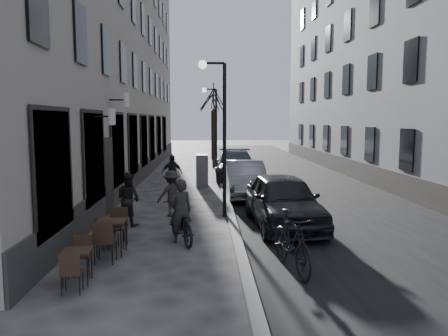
{
  "coord_description": "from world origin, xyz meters",
  "views": [
    {
      "loc": [
        -0.59,
        -8.19,
        3.21
      ],
      "look_at": [
        -0.08,
        4.46,
        1.8
      ],
      "focal_mm": 35.0,
      "sensor_mm": 36.0,
      "label": 1
    }
  ],
  "objects": [
    {
      "name": "utility_cabinet",
      "position": [
        -0.8,
        12.75,
        0.77
      ],
      "size": [
        0.58,
        1.03,
        1.54
      ],
      "primitive_type": "cube",
      "rotation": [
        0.0,
        0.0,
        -0.01
      ],
      "color": "slate",
      "rests_on": "ground"
    },
    {
      "name": "bistro_set_b",
      "position": [
        -2.86,
        2.06,
        0.5
      ],
      "size": [
        0.69,
        1.66,
        0.98
      ],
      "rotation": [
        0.0,
        0.0,
        -0.02
      ],
      "color": "black",
      "rests_on": "ground"
    },
    {
      "name": "building_left",
      "position": [
        -6.0,
        16.5,
        8.0
      ],
      "size": [
        4.0,
        35.0,
        16.0
      ],
      "primitive_type": "cube",
      "color": "#A49A8A",
      "rests_on": "ground"
    },
    {
      "name": "pedestrian_near",
      "position": [
        -2.97,
        5.0,
        0.8
      ],
      "size": [
        0.99,
        0.94,
        1.61
      ],
      "primitive_type": "imported",
      "rotation": [
        0.0,
        0.0,
        2.57
      ],
      "color": "black",
      "rests_on": "ground"
    },
    {
      "name": "moped",
      "position": [
        1.2,
        0.72,
        0.64
      ],
      "size": [
        0.94,
        2.19,
        1.27
      ],
      "primitive_type": "imported",
      "rotation": [
        0.0,
        0.0,
        0.17
      ],
      "color": "black",
      "rests_on": "ground"
    },
    {
      "name": "bistro_set_c",
      "position": [
        -3.03,
        2.94,
        0.41
      ],
      "size": [
        0.63,
        1.4,
        0.8
      ],
      "rotation": [
        0.0,
        0.0,
        -0.15
      ],
      "color": "black",
      "rests_on": "ground"
    },
    {
      "name": "bicycle",
      "position": [
        -1.28,
        3.05,
        0.51
      ],
      "size": [
        1.27,
        2.06,
        1.02
      ],
      "primitive_type": "imported",
      "rotation": [
        0.0,
        0.0,
        3.47
      ],
      "color": "black",
      "rests_on": "ground"
    },
    {
      "name": "road",
      "position": [
        3.85,
        16.0,
        0.0
      ],
      "size": [
        7.3,
        60.0,
        0.0
      ],
      "primitive_type": "cube",
      "color": "black",
      "rests_on": "ground"
    },
    {
      "name": "bistro_set_a",
      "position": [
        -3.13,
        0.2,
        0.41
      ],
      "size": [
        0.6,
        1.37,
        0.8
      ],
      "rotation": [
        0.0,
        0.0,
        0.09
      ],
      "color": "black",
      "rests_on": "ground"
    },
    {
      "name": "cyclist_rider",
      "position": [
        -1.28,
        3.05,
        0.84
      ],
      "size": [
        0.71,
        0.58,
        1.67
      ],
      "primitive_type": "imported",
      "rotation": [
        0.0,
        0.0,
        3.47
      ],
      "color": "#292724",
      "rests_on": "ground"
    },
    {
      "name": "car_far",
      "position": [
        1.0,
        15.22,
        0.77
      ],
      "size": [
        2.35,
        5.39,
        1.54
      ],
      "primitive_type": "imported",
      "rotation": [
        0.0,
        0.0,
        -0.04
      ],
      "color": "#373B42",
      "rests_on": "ground"
    },
    {
      "name": "pedestrian_mid",
      "position": [
        -1.76,
        6.15,
        0.77
      ],
      "size": [
        1.14,
        0.98,
        1.53
      ],
      "primitive_type": "imported",
      "rotation": [
        0.0,
        0.0,
        3.64
      ],
      "color": "#2D2A27",
      "rests_on": "ground"
    },
    {
      "name": "car_near",
      "position": [
        1.71,
        4.61,
        0.8
      ],
      "size": [
        2.13,
        4.77,
        1.59
      ],
      "primitive_type": "imported",
      "rotation": [
        0.0,
        0.0,
        0.05
      ],
      "color": "black",
      "rests_on": "ground"
    },
    {
      "name": "kerb",
      "position": [
        0.2,
        16.0,
        0.06
      ],
      "size": [
        0.25,
        60.0,
        0.12
      ],
      "primitive_type": "cube",
      "color": "slate",
      "rests_on": "ground"
    },
    {
      "name": "streetlamp_far",
      "position": [
        -0.17,
        18.0,
        3.16
      ],
      "size": [
        0.9,
        0.28,
        5.09
      ],
      "color": "black",
      "rests_on": "ground"
    },
    {
      "name": "tree_near",
      "position": [
        -0.1,
        21.0,
        4.66
      ],
      "size": [
        2.4,
        2.4,
        5.7
      ],
      "color": "black",
      "rests_on": "ground"
    },
    {
      "name": "tree_far",
      "position": [
        -0.1,
        27.0,
        4.66
      ],
      "size": [
        2.4,
        2.4,
        5.7
      ],
      "color": "black",
      "rests_on": "ground"
    },
    {
      "name": "streetlamp_near",
      "position": [
        -0.17,
        6.0,
        3.16
      ],
      "size": [
        0.9,
        0.28,
        5.09
      ],
      "color": "black",
      "rests_on": "ground"
    },
    {
      "name": "ground",
      "position": [
        0.0,
        0.0,
        0.0
      ],
      "size": [
        120.0,
        120.0,
        0.0
      ],
      "primitive_type": "plane",
      "color": "#3E3A38",
      "rests_on": "ground"
    },
    {
      "name": "car_mid",
      "position": [
        1.0,
        9.81,
        0.74
      ],
      "size": [
        1.67,
        4.55,
        1.49
      ],
      "primitive_type": "imported",
      "rotation": [
        0.0,
        0.0,
        0.02
      ],
      "color": "gray",
      "rests_on": "ground"
    },
    {
      "name": "building_right",
      "position": [
        9.5,
        16.5,
        8.0
      ],
      "size": [
        4.0,
        35.0,
        16.0
      ],
      "primitive_type": "cube",
      "color": "slate",
      "rests_on": "ground"
    },
    {
      "name": "pedestrian_far",
      "position": [
        -2.15,
        11.44,
        0.81
      ],
      "size": [
        1.02,
        0.62,
        1.63
      ],
      "primitive_type": "imported",
      "rotation": [
        0.0,
        0.0,
        0.25
      ],
      "color": "black",
      "rests_on": "ground"
    }
  ]
}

